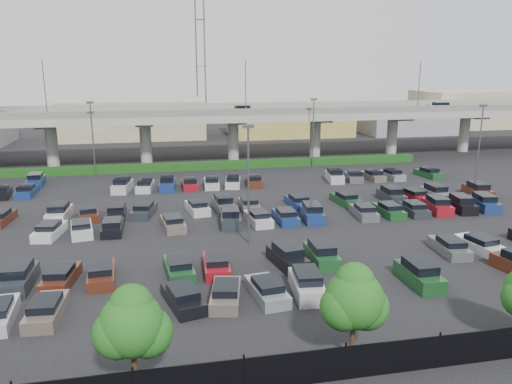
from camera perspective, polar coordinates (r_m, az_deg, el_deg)
ground at (r=50.94m, az=-2.52°, el=-2.86°), size 280.00×280.00×0.00m
overpass at (r=80.84m, az=-6.37°, el=8.43°), size 150.00×13.00×15.80m
hedge at (r=74.90m, az=-5.55°, el=3.04°), size 66.00×1.60×1.10m
fence at (r=25.62m, az=7.83°, el=-19.06°), size 70.00×0.10×2.00m
tree_row at (r=25.76m, az=8.56°, el=-12.19°), size 65.07×3.66×5.94m
parked_cars at (r=47.31m, az=-2.81°, el=-3.43°), size 62.94×41.66×1.67m
light_poles at (r=50.99m, az=-7.55°, el=4.25°), size 66.90×48.38×10.30m
distant_buildings at (r=112.29m, az=-1.27°, el=8.44°), size 138.00×24.00×9.00m
comm_tower at (r=122.68m, az=-6.33°, el=14.39°), size 2.40×2.40×30.00m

